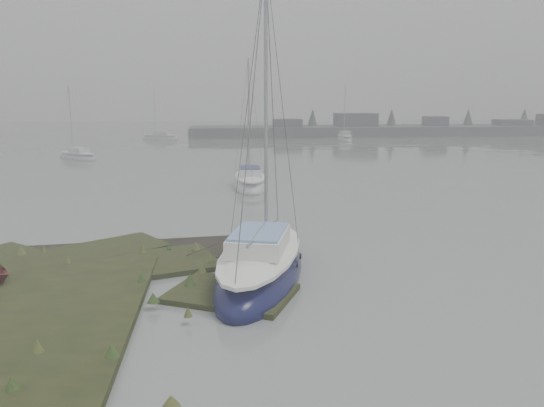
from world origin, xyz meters
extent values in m
plane|color=slate|center=(0.00, 30.00, 0.00)|extent=(160.00, 160.00, 0.00)
cube|color=#4C4F51|center=(26.00, 62.00, 0.60)|extent=(60.00, 8.00, 1.60)
cube|color=#424247|center=(10.00, 61.00, 1.40)|extent=(4.00, 3.00, 2.20)
cube|color=#424247|center=(20.00, 61.00, 1.80)|extent=(6.00, 3.00, 3.00)
cube|color=#424247|center=(32.00, 61.00, 1.55)|extent=(3.00, 3.00, 2.50)
cube|color=#424247|center=(44.00, 61.00, 1.30)|extent=(5.00, 3.00, 2.00)
cone|color=#384238|center=(14.00, 63.00, 2.20)|extent=(2.00, 2.00, 3.50)
cone|color=#384238|center=(26.00, 63.00, 2.20)|extent=(2.00, 2.00, 3.50)
cone|color=#384238|center=(38.00, 63.00, 2.20)|extent=(2.00, 2.00, 3.50)
cone|color=#384238|center=(47.00, 63.00, 2.20)|extent=(2.00, 2.00, 3.50)
ellipsoid|color=#0E1039|center=(1.50, 1.00, 0.13)|extent=(4.37, 7.95, 1.84)
ellipsoid|color=white|center=(1.50, 1.00, 0.86)|extent=(3.63, 6.88, 0.52)
cube|color=white|center=(1.42, 0.69, 1.32)|extent=(2.24, 2.93, 0.54)
cube|color=#779FCE|center=(1.42, 0.69, 1.62)|extent=(2.08, 2.69, 0.09)
cylinder|color=#939399|center=(1.75, 1.94, 5.57)|extent=(0.12, 0.12, 8.65)
cylinder|color=#939399|center=(1.36, 0.48, 1.62)|extent=(0.88, 2.95, 0.10)
ellipsoid|color=silver|center=(2.14, 18.30, 0.11)|extent=(2.06, 6.20, 1.50)
ellipsoid|color=white|center=(2.14, 18.30, 0.71)|extent=(1.65, 5.40, 0.42)
cube|color=white|center=(2.14, 18.03, 1.08)|extent=(1.34, 2.13, 0.44)
cube|color=navy|center=(2.14, 18.03, 1.33)|extent=(1.25, 1.95, 0.07)
cylinder|color=#939399|center=(2.14, 19.09, 4.56)|extent=(0.10, 0.10, 7.08)
cylinder|color=#939399|center=(2.13, 17.85, 1.33)|extent=(0.09, 2.48, 0.08)
ellipsoid|color=#B9BEC4|center=(-12.85, 35.12, 0.09)|extent=(4.92, 4.66, 1.24)
ellipsoid|color=white|center=(-12.85, 35.12, 0.58)|extent=(4.21, 3.97, 0.35)
cube|color=white|center=(-12.69, 34.97, 0.89)|extent=(2.03, 1.98, 0.36)
cube|color=#B4B9C1|center=(-12.69, 34.97, 1.09)|extent=(1.88, 1.83, 0.06)
cylinder|color=#939399|center=(-13.34, 35.56, 3.76)|extent=(0.08, 0.08, 5.83)
cylinder|color=#939399|center=(-12.58, 34.88, 1.09)|extent=(1.56, 1.41, 0.07)
ellipsoid|color=#B2B8BC|center=(16.69, 53.56, 0.10)|extent=(2.22, 5.66, 1.35)
ellipsoid|color=silver|center=(16.69, 53.56, 0.63)|extent=(1.80, 4.93, 0.38)
cube|color=silver|center=(16.67, 53.33, 0.97)|extent=(1.32, 1.98, 0.40)
cube|color=silver|center=(16.67, 53.33, 1.19)|extent=(1.23, 1.82, 0.06)
cylinder|color=#939399|center=(16.74, 54.28, 4.08)|extent=(0.09, 0.09, 6.34)
cylinder|color=#939399|center=(16.66, 53.17, 1.19)|extent=(0.23, 2.22, 0.07)
ellipsoid|color=silver|center=(-7.65, 57.13, 0.09)|extent=(5.38, 3.34, 1.24)
ellipsoid|color=white|center=(-7.65, 57.13, 0.58)|extent=(4.65, 2.80, 0.35)
cube|color=white|center=(-7.44, 57.05, 0.89)|extent=(2.02, 1.63, 0.37)
cube|color=#B2B8BE|center=(-7.44, 57.05, 1.10)|extent=(1.86, 1.51, 0.06)
cylinder|color=#939399|center=(-8.27, 57.35, 3.76)|extent=(0.08, 0.08, 5.85)
cylinder|color=#939399|center=(-7.31, 57.00, 1.10)|extent=(1.94, 0.77, 0.07)
camera|label=1|loc=(0.25, -15.25, 5.78)|focal=35.00mm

